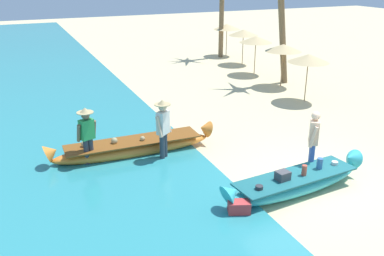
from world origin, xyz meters
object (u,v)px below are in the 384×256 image
object	(u,v)px
person_tourist_customer	(313,140)
person_vendor_assistant	(87,133)
cooler_box	(239,209)
boat_orange_midground	(134,147)
boat_cyan_foreground	(295,183)
person_vendor_hatted	(163,126)

from	to	relation	value
person_tourist_customer	person_vendor_assistant	world-z (taller)	person_tourist_customer
person_vendor_assistant	cooler_box	distance (m)	4.57
person_tourist_customer	cooler_box	size ratio (longest dim) A/B	3.71
boat_orange_midground	person_tourist_customer	world-z (taller)	person_tourist_customer
boat_cyan_foreground	person_vendor_hatted	bearing A→B (deg)	127.63
person_vendor_hatted	cooler_box	distance (m)	3.45
boat_cyan_foreground	person_vendor_hatted	distance (m)	3.79
person_vendor_hatted	person_tourist_customer	bearing A→B (deg)	-37.09
person_vendor_hatted	cooler_box	world-z (taller)	person_vendor_hatted
boat_orange_midground	person_vendor_assistant	bearing A→B (deg)	-171.47
person_vendor_hatted	person_tourist_customer	size ratio (longest dim) A/B	1.01
boat_cyan_foreground	person_vendor_hatted	xyz separation A→B (m)	(-2.26, 2.94, 0.76)
person_tourist_customer	person_vendor_assistant	distance (m)	5.84
boat_orange_midground	cooler_box	world-z (taller)	boat_orange_midground
person_vendor_hatted	boat_cyan_foreground	bearing A→B (deg)	-52.37
cooler_box	boat_orange_midground	bearing A→B (deg)	128.22
boat_cyan_foreground	person_vendor_hatted	world-z (taller)	person_vendor_hatted
boat_orange_midground	boat_cyan_foreground	bearing A→B (deg)	-50.52
boat_orange_midground	person_vendor_assistant	distance (m)	1.48
boat_cyan_foreground	boat_orange_midground	size ratio (longest dim) A/B	0.85
person_vendor_assistant	cooler_box	world-z (taller)	person_vendor_assistant
boat_orange_midground	person_tourist_customer	bearing A→B (deg)	-38.25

